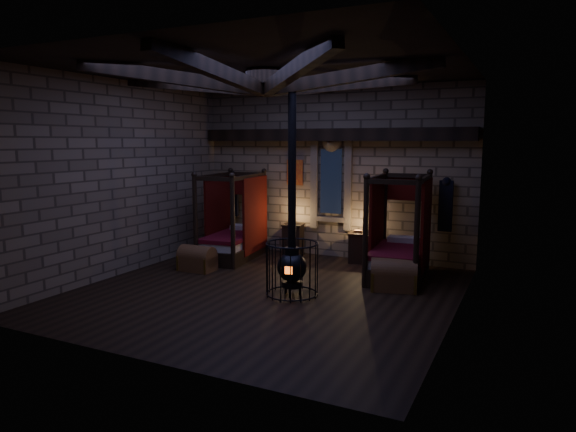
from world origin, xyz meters
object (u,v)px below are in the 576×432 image
at_px(bed_right, 399,252).
at_px(trunk_right, 394,276).
at_px(bed_left, 234,238).
at_px(trunk_left, 197,259).
at_px(stove, 292,264).

bearing_deg(bed_right, trunk_right, -85.61).
bearing_deg(bed_left, trunk_right, -19.84).
relative_size(trunk_left, stove, 0.20).
relative_size(bed_right, trunk_left, 2.72).
distance_m(bed_left, stove, 3.46).
distance_m(bed_right, stove, 2.67).
relative_size(bed_left, trunk_right, 2.16).
relative_size(bed_left, bed_right, 0.97).
relative_size(bed_right, trunk_right, 2.22).
bearing_deg(stove, bed_left, 128.08).
distance_m(bed_right, trunk_right, 1.08).
bearing_deg(trunk_right, bed_left, 152.24).
xyz_separation_m(bed_left, trunk_right, (4.30, -1.02, -0.23)).
relative_size(bed_left, stove, 0.52).
height_order(bed_right, trunk_right, bed_right).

